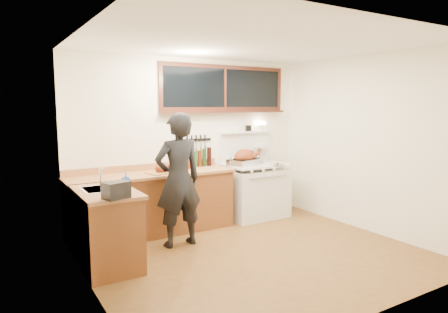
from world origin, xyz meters
TOP-DOWN VIEW (x-y plane):
  - ground_plane at (0.00, 0.00)m, footprint 4.00×3.50m
  - room_shell at (0.00, 0.00)m, footprint 4.10×3.60m
  - counter_back at (-0.80, 1.45)m, footprint 2.44×0.64m
  - counter_left at (-1.70, 0.62)m, footprint 0.64×1.09m
  - sink_unit at (-1.68, 0.70)m, footprint 0.50×0.45m
  - vintage_stove at (1.00, 1.41)m, footprint 1.02×0.74m
  - back_window at (0.60, 1.72)m, footprint 2.32×0.13m
  - left_doorway at (-1.99, -0.55)m, footprint 0.02×1.04m
  - knife_strip at (0.08, 1.73)m, footprint 0.46×0.03m
  - man at (-0.68, 0.81)m, footprint 0.65×0.43m
  - soap_bottle at (-1.43, 0.67)m, footprint 0.08×0.08m
  - toaster at (-1.70, 0.15)m, footprint 0.30×0.25m
  - cutting_board at (-0.68, 1.36)m, footprint 0.44×0.36m
  - roast_turkey at (0.78, 1.40)m, footprint 0.56×0.47m
  - stockpot at (1.25, 1.58)m, footprint 0.32×0.32m
  - saucepan at (1.18, 1.52)m, footprint 0.22×0.31m
  - pot_lid at (1.23, 1.10)m, footprint 0.29×0.29m
  - coffee_tin at (-0.13, 1.55)m, footprint 0.10×0.08m
  - pitcher at (-0.28, 1.64)m, footprint 0.12×0.12m
  - bottle_cluster at (0.11, 1.63)m, footprint 0.39×0.07m

SIDE VIEW (x-z plane):
  - ground_plane at x=0.00m, z-range -0.02..0.00m
  - counter_left at x=-1.70m, z-range 0.00..0.90m
  - counter_back at x=-0.80m, z-range -0.05..0.95m
  - vintage_stove at x=1.00m, z-range -0.33..1.26m
  - sink_unit at x=-1.68m, z-range 0.66..1.03m
  - man at x=-0.68m, z-range 0.00..1.78m
  - pot_lid at x=1.23m, z-range 0.89..0.93m
  - cutting_board at x=-0.68m, z-range 0.88..1.02m
  - saucepan at x=1.18m, z-range 0.90..1.03m
  - coffee_tin at x=-0.13m, z-range 0.90..1.04m
  - pitcher at x=-0.28m, z-range 0.90..1.07m
  - soap_bottle at x=-1.43m, z-range 0.90..1.07m
  - toaster at x=-1.70m, z-range 0.90..1.08m
  - roast_turkey at x=0.78m, z-range 0.87..1.14m
  - stockpot at x=1.25m, z-range 0.90..1.15m
  - bottle_cluster at x=0.11m, z-range 0.88..1.18m
  - left_doorway at x=-1.99m, z-range 0.00..2.17m
  - knife_strip at x=0.08m, z-range 1.17..1.45m
  - room_shell at x=0.00m, z-range 0.32..2.97m
  - back_window at x=0.60m, z-range 1.68..2.45m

